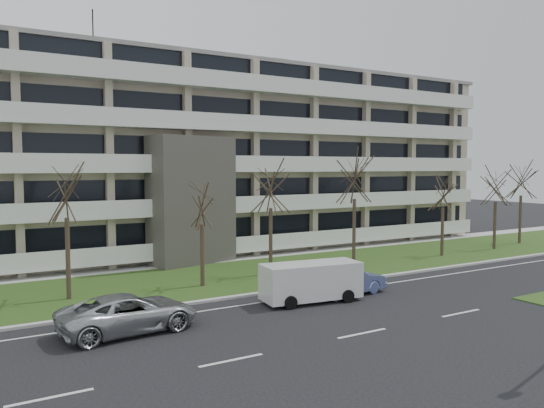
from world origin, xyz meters
TOP-DOWN VIEW (x-y plane):
  - ground at (0.00, 0.00)m, footprint 160.00×160.00m
  - grass_verge at (0.00, 13.00)m, footprint 90.00×10.00m
  - curb at (0.00, 8.00)m, footprint 90.00×0.35m
  - sidewalk at (0.00, 18.50)m, footprint 90.00×2.00m
  - lane_edge_line at (0.00, 6.50)m, footprint 90.00×0.12m
  - apartment_building at (-0.01, 25.32)m, footprint 60.50×15.10m
  - silver_pickup at (-8.21, 5.12)m, footprint 5.94×3.13m
  - blue_sedan at (3.58, 5.55)m, footprint 4.84×2.11m
  - white_van at (1.25, 5.38)m, footprint 5.31×2.60m
  - tree_2 at (-9.43, 11.99)m, footprint 3.81×3.81m
  - tree_3 at (-2.27, 11.33)m, footprint 3.22×3.22m
  - tree_4 at (2.73, 12.11)m, footprint 3.81×3.81m
  - tree_5 at (8.79, 11.28)m, footprint 4.21×4.21m
  - tree_6 at (17.72, 11.58)m, footprint 3.35×3.35m
  - tree_7 at (24.08, 11.69)m, footprint 3.57×3.57m
  - tree_8 at (28.97, 12.73)m, footprint 3.86×3.86m

SIDE VIEW (x-z plane):
  - ground at x=0.00m, z-range 0.00..0.00m
  - lane_edge_line at x=0.00m, z-range 0.00..0.01m
  - grass_verge at x=0.00m, z-range 0.00..0.06m
  - sidewalk at x=0.00m, z-range 0.00..0.08m
  - curb at x=0.00m, z-range 0.00..0.12m
  - blue_sedan at x=3.58m, z-range 0.00..1.55m
  - silver_pickup at x=-8.21m, z-range 0.00..1.59m
  - white_van at x=1.25m, z-range 0.20..2.18m
  - tree_3 at x=-2.27m, z-range 1.78..8.22m
  - tree_6 at x=17.72m, z-range 1.86..8.57m
  - tree_7 at x=24.08m, z-range 1.98..9.12m
  - tree_2 at x=-9.43m, z-range 2.11..9.73m
  - tree_4 at x=2.73m, z-range 2.12..9.75m
  - tree_8 at x=28.97m, z-range 2.14..9.87m
  - tree_5 at x=8.79m, z-range 2.34..10.75m
  - apartment_building at x=-0.01m, z-range -1.76..16.99m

